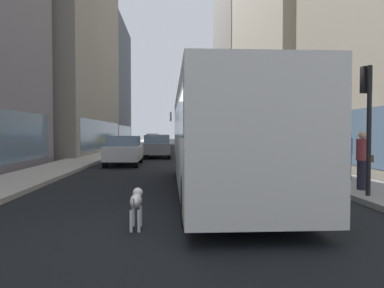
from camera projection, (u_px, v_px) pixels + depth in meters
ground_plane at (173, 148)px, 42.02m from camera, size 120.00×120.00×0.00m
sidewalk_left at (122, 148)px, 41.68m from camera, size 2.40×110.00×0.15m
sidewalk_right at (222, 147)px, 42.36m from camera, size 2.40×110.00×0.15m
building_left_mid at (38, 29)px, 32.67m from camera, size 11.34×19.75×21.95m
building_left_far at (92, 82)px, 54.93m from camera, size 9.29×22.20×18.65m
building_right_far at (246, 61)px, 58.93m from camera, size 8.40×20.56×26.54m
transit_bus at (219, 133)px, 11.31m from camera, size 2.78×11.53×3.05m
car_white_van at (124, 150)px, 20.21m from camera, size 1.79×3.94×1.62m
car_blue_hatchback at (193, 140)px, 49.99m from camera, size 1.74×4.24×1.62m
car_yellow_taxi at (153, 139)px, 53.88m from camera, size 1.89×4.80×1.62m
car_red_coupe at (160, 144)px, 31.93m from camera, size 1.70×4.28×1.62m
car_grey_wagon at (157, 146)px, 26.31m from camera, size 1.89×4.18×1.62m
dalmatian_dog at (136, 201)px, 6.96m from camera, size 0.22×0.96×0.72m
pedestrian_with_handbag at (362, 160)px, 10.68m from camera, size 0.45×0.34×1.69m
pedestrian_in_coat at (347, 155)px, 12.89m from camera, size 0.34×0.34×1.69m
traffic_light_near at (368, 108)px, 9.72m from camera, size 0.24×0.41×3.40m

